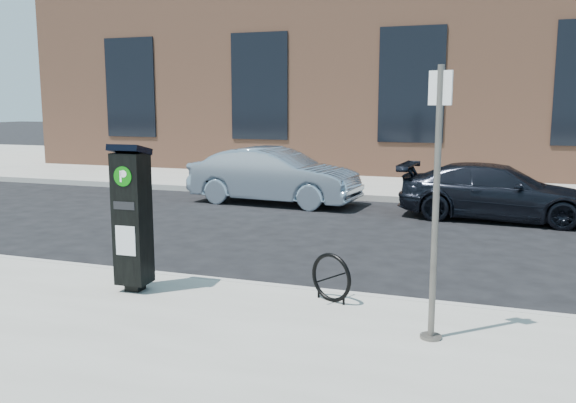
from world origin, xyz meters
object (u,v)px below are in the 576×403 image
at_px(parking_kiosk, 132,216).
at_px(sign_pole, 436,207).
at_px(bike_rack, 331,278).
at_px(car_silver, 274,176).
at_px(car_dark, 497,192).

relative_size(parking_kiosk, sign_pole, 0.69).
bearing_deg(bike_rack, car_silver, 140.02).
bearing_deg(bike_rack, parking_kiosk, -146.11).
height_order(sign_pole, car_silver, sign_pole).
xyz_separation_m(sign_pole, car_silver, (-4.70, 8.01, -0.78)).
xyz_separation_m(car_silver, car_dark, (5.19, -0.38, -0.10)).
relative_size(sign_pole, bike_rack, 4.54).
distance_m(parking_kiosk, sign_pole, 3.69).
height_order(car_silver, car_dark, car_silver).
bearing_deg(car_silver, parking_kiosk, -168.42).
height_order(sign_pole, car_dark, sign_pole).
relative_size(sign_pole, car_silver, 0.63).
height_order(parking_kiosk, bike_rack, parking_kiosk).
distance_m(parking_kiosk, bike_rack, 2.53).
bearing_deg(bike_rack, sign_pole, -7.58).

